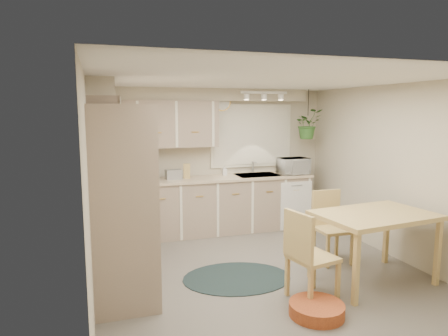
% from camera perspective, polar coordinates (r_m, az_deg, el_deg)
% --- Properties ---
extents(floor, '(4.20, 4.20, 0.00)m').
position_cam_1_polar(floor, '(5.29, 5.06, -14.52)').
color(floor, '#5E5953').
rests_on(floor, ground).
extents(ceiling, '(4.20, 4.20, 0.00)m').
position_cam_1_polar(ceiling, '(4.89, 5.42, 12.40)').
color(ceiling, silver).
rests_on(ceiling, wall_back).
extents(wall_back, '(4.00, 0.04, 2.40)m').
position_cam_1_polar(wall_back, '(6.91, -1.55, 1.22)').
color(wall_back, '#B7AD97').
rests_on(wall_back, floor).
extents(wall_front, '(4.00, 0.04, 2.40)m').
position_cam_1_polar(wall_front, '(3.17, 20.28, -7.64)').
color(wall_front, '#B7AD97').
rests_on(wall_front, floor).
extents(wall_left, '(0.04, 4.20, 2.40)m').
position_cam_1_polar(wall_left, '(4.57, -18.58, -2.80)').
color(wall_left, '#B7AD97').
rests_on(wall_left, floor).
extents(wall_right, '(0.04, 4.20, 2.40)m').
position_cam_1_polar(wall_right, '(6.01, 23.09, -0.49)').
color(wall_right, '#B7AD97').
rests_on(wall_right, floor).
extents(base_cab_left, '(0.60, 1.85, 0.90)m').
position_cam_1_polar(base_cab_left, '(5.60, -15.01, -8.57)').
color(base_cab_left, gray).
rests_on(base_cab_left, floor).
extents(base_cab_back, '(3.60, 0.60, 0.90)m').
position_cam_1_polar(base_cab_back, '(6.71, -2.46, -5.52)').
color(base_cab_back, gray).
rests_on(base_cab_back, floor).
extents(counter_left, '(0.64, 1.89, 0.04)m').
position_cam_1_polar(counter_left, '(5.49, -15.09, -3.86)').
color(counter_left, '#C2AD8D').
rests_on(counter_left, base_cab_left).
extents(counter_back, '(3.64, 0.64, 0.04)m').
position_cam_1_polar(counter_back, '(6.60, -2.46, -1.57)').
color(counter_back, '#C2AD8D').
rests_on(counter_back, base_cab_back).
extents(oven_stack, '(0.65, 0.65, 2.10)m').
position_cam_1_polar(oven_stack, '(4.24, -14.14, -5.53)').
color(oven_stack, gray).
rests_on(oven_stack, floor).
extents(wall_oven_face, '(0.02, 0.56, 0.58)m').
position_cam_1_polar(wall_oven_face, '(4.27, -9.84, -5.31)').
color(wall_oven_face, silver).
rests_on(wall_oven_face, oven_stack).
extents(upper_cab_left, '(0.35, 2.00, 0.75)m').
position_cam_1_polar(upper_cab_left, '(5.50, -16.91, 5.62)').
color(upper_cab_left, gray).
rests_on(upper_cab_left, wall_left).
extents(upper_cab_back, '(2.00, 0.35, 0.75)m').
position_cam_1_polar(upper_cab_back, '(6.48, -9.70, 6.18)').
color(upper_cab_back, gray).
rests_on(upper_cab_back, wall_back).
extents(soffit_left, '(0.30, 2.00, 0.20)m').
position_cam_1_polar(soffit_left, '(5.50, -17.39, 10.55)').
color(soffit_left, '#B7AD97').
rests_on(soffit_left, wall_left).
extents(soffit_back, '(3.60, 0.30, 0.20)m').
position_cam_1_polar(soffit_back, '(6.67, -2.90, 10.42)').
color(soffit_back, '#B7AD97').
rests_on(soffit_back, wall_back).
extents(cooktop, '(0.52, 0.58, 0.02)m').
position_cam_1_polar(cooktop, '(4.92, -14.66, -4.92)').
color(cooktop, silver).
rests_on(cooktop, counter_left).
extents(range_hood, '(0.40, 0.60, 0.14)m').
position_cam_1_polar(range_hood, '(4.84, -15.09, 0.33)').
color(range_hood, silver).
rests_on(range_hood, upper_cab_left).
extents(window_blinds, '(1.40, 0.02, 1.00)m').
position_cam_1_polar(window_blinds, '(7.07, 3.98, 4.61)').
color(window_blinds, white).
rests_on(window_blinds, wall_back).
extents(window_frame, '(1.50, 0.02, 1.10)m').
position_cam_1_polar(window_frame, '(7.08, 3.95, 4.62)').
color(window_frame, silver).
rests_on(window_frame, wall_back).
extents(sink, '(0.70, 0.48, 0.10)m').
position_cam_1_polar(sink, '(6.90, 4.75, -1.33)').
color(sink, '#9A9DA1').
rests_on(sink, counter_back).
extents(dishwasher_front, '(0.58, 0.02, 0.83)m').
position_cam_1_polar(dishwasher_front, '(6.97, 10.26, -5.32)').
color(dishwasher_front, silver).
rests_on(dishwasher_front, base_cab_back).
extents(track_light_bar, '(0.80, 0.04, 0.04)m').
position_cam_1_polar(track_light_bar, '(6.59, 5.74, 10.68)').
color(track_light_bar, silver).
rests_on(track_light_bar, ceiling).
extents(wall_clock, '(0.30, 0.03, 0.30)m').
position_cam_1_polar(wall_clock, '(6.88, -0.29, 9.36)').
color(wall_clock, gold).
rests_on(wall_clock, wall_back).
extents(dining_table, '(1.43, 1.04, 0.84)m').
position_cam_1_polar(dining_table, '(5.16, 20.53, -10.58)').
color(dining_table, '#D4B96A').
rests_on(dining_table, floor).
extents(chair_left, '(0.55, 0.55, 0.99)m').
position_cam_1_polar(chair_left, '(4.51, 12.58, -12.02)').
color(chair_left, '#D4B96A').
rests_on(chair_left, floor).
extents(chair_back, '(0.45, 0.45, 0.96)m').
position_cam_1_polar(chair_back, '(5.63, 15.32, -8.20)').
color(chair_back, '#D4B96A').
rests_on(chair_back, floor).
extents(braided_rug, '(1.46, 1.19, 0.01)m').
position_cam_1_polar(braided_rug, '(5.08, 1.84, -15.41)').
color(braided_rug, black).
rests_on(braided_rug, floor).
extents(pet_bed, '(0.62, 0.62, 0.13)m').
position_cam_1_polar(pet_bed, '(4.34, 13.09, -19.09)').
color(pet_bed, '#B25223').
rests_on(pet_bed, floor).
extents(microwave, '(0.53, 0.31, 0.35)m').
position_cam_1_polar(microwave, '(7.05, 9.87, 0.52)').
color(microwave, silver).
rests_on(microwave, counter_back).
extents(soap_bottle, '(0.08, 0.17, 0.08)m').
position_cam_1_polar(soap_bottle, '(6.85, 0.07, -0.72)').
color(soap_bottle, silver).
rests_on(soap_bottle, counter_back).
extents(hanging_plant, '(0.47, 0.52, 0.40)m').
position_cam_1_polar(hanging_plant, '(7.12, 11.86, 5.71)').
color(hanging_plant, '#2E5D25').
rests_on(hanging_plant, ceiling).
extents(coffee_maker, '(0.18, 0.21, 0.28)m').
position_cam_1_polar(coffee_maker, '(6.41, -10.38, -0.53)').
color(coffee_maker, black).
rests_on(coffee_maker, counter_back).
extents(toaster, '(0.27, 0.18, 0.16)m').
position_cam_1_polar(toaster, '(6.50, -7.22, -0.91)').
color(toaster, '#9A9DA1').
rests_on(toaster, counter_back).
extents(knife_block, '(0.13, 0.13, 0.24)m').
position_cam_1_polar(knife_block, '(6.56, -5.33, -0.44)').
color(knife_block, '#D4B96A').
rests_on(knife_block, counter_back).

